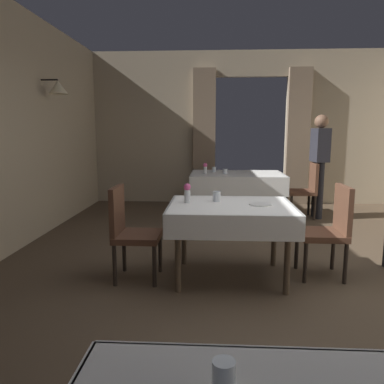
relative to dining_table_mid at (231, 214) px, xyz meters
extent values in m
plane|color=#4C3D2D|center=(0.56, -0.16, -0.66)|extent=(10.08, 10.08, 0.00)
cylinder|color=black|center=(-2.46, 1.64, 1.50)|extent=(0.24, 0.02, 0.02)
cone|color=beige|center=(-2.34, 1.64, 1.40)|extent=(0.26, 0.26, 0.18)
cube|color=tan|center=(-1.39, 4.04, 0.84)|extent=(2.50, 0.12, 3.00)
cube|color=tan|center=(2.51, 4.04, 0.84)|extent=(2.50, 0.12, 3.00)
cube|color=tan|center=(0.56, 4.04, 2.09)|extent=(1.40, 0.12, 0.50)
cube|color=#7F6B56|center=(-0.36, 3.90, 0.67)|extent=(0.44, 0.14, 2.65)
cube|color=#7F6B56|center=(1.48, 3.90, 0.67)|extent=(0.44, 0.14, 2.65)
cylinder|color=#4C3D2D|center=(-0.49, -0.37, -0.30)|extent=(0.06, 0.06, 0.71)
cylinder|color=#4C3D2D|center=(0.49, -0.37, -0.30)|extent=(0.06, 0.06, 0.71)
cylinder|color=#4C3D2D|center=(-0.49, 0.37, -0.30)|extent=(0.06, 0.06, 0.71)
cylinder|color=#4C3D2D|center=(0.49, 0.37, -0.30)|extent=(0.06, 0.06, 0.71)
cube|color=#4C3D2D|center=(0.00, 0.00, 0.07)|extent=(1.14, 0.89, 0.03)
cube|color=white|center=(0.00, 0.00, 0.09)|extent=(1.20, 0.95, 0.01)
cube|color=white|center=(0.00, -0.48, -0.02)|extent=(1.20, 0.02, 0.22)
cube|color=white|center=(0.00, 0.48, -0.02)|extent=(1.20, 0.02, 0.22)
cube|color=white|center=(-0.60, 0.00, -0.02)|extent=(0.02, 0.95, 0.22)
cube|color=white|center=(0.60, 0.00, -0.02)|extent=(0.02, 0.95, 0.22)
cylinder|color=#4C3D2D|center=(-0.43, 2.28, -0.30)|extent=(0.06, 0.06, 0.71)
cylinder|color=#4C3D2D|center=(0.89, 2.28, -0.30)|extent=(0.06, 0.06, 0.71)
cylinder|color=#4C3D2D|center=(-0.43, 3.12, -0.30)|extent=(0.06, 0.06, 0.71)
cylinder|color=#4C3D2D|center=(0.89, 3.12, -0.30)|extent=(0.06, 0.06, 0.71)
cube|color=#4C3D2D|center=(0.23, 2.70, 0.07)|extent=(1.48, 1.00, 0.03)
cube|color=white|center=(0.23, 2.70, 0.09)|extent=(1.54, 1.06, 0.01)
cube|color=white|center=(0.23, 2.17, -0.06)|extent=(1.54, 0.02, 0.31)
cube|color=white|center=(0.23, 3.23, -0.06)|extent=(1.54, 0.02, 0.31)
cube|color=white|center=(-0.54, 2.70, -0.06)|extent=(0.02, 1.06, 0.31)
cube|color=white|center=(1.00, 2.70, -0.06)|extent=(0.02, 1.06, 0.31)
cylinder|color=black|center=(-0.72, 0.11, -0.45)|extent=(0.04, 0.04, 0.42)
cylinder|color=black|center=(-0.72, -0.27, -0.45)|extent=(0.04, 0.04, 0.42)
cylinder|color=black|center=(-1.10, 0.11, -0.45)|extent=(0.04, 0.04, 0.42)
cylinder|color=black|center=(-1.10, -0.27, -0.45)|extent=(0.04, 0.04, 0.42)
cube|color=#513323|center=(-0.91, -0.08, -0.22)|extent=(0.44, 0.44, 0.06)
cube|color=#513323|center=(-1.11, -0.08, 0.03)|extent=(0.05, 0.42, 0.48)
cylinder|color=black|center=(0.72, -0.09, -0.45)|extent=(0.04, 0.04, 0.42)
cylinder|color=black|center=(0.72, 0.29, -0.45)|extent=(0.04, 0.04, 0.42)
cylinder|color=black|center=(1.10, -0.09, -0.45)|extent=(0.04, 0.04, 0.42)
cylinder|color=black|center=(1.10, 0.29, -0.45)|extent=(0.04, 0.04, 0.42)
cube|color=#513323|center=(0.91, 0.10, -0.22)|extent=(0.44, 0.44, 0.06)
cube|color=#513323|center=(1.11, 0.10, 0.03)|extent=(0.05, 0.42, 0.48)
cylinder|color=black|center=(1.12, 2.51, -0.45)|extent=(0.04, 0.04, 0.42)
cylinder|color=black|center=(1.12, 2.89, -0.45)|extent=(0.04, 0.04, 0.42)
cylinder|color=black|center=(1.50, 2.51, -0.45)|extent=(0.04, 0.04, 0.42)
cylinder|color=black|center=(1.50, 2.89, -0.45)|extent=(0.04, 0.04, 0.42)
cube|color=#513323|center=(1.31, 2.70, -0.22)|extent=(0.44, 0.44, 0.06)
cube|color=#513323|center=(1.51, 2.70, 0.03)|extent=(0.05, 0.42, 0.48)
cylinder|color=silver|center=(-0.14, -2.66, 0.14)|extent=(0.07, 0.07, 0.10)
cylinder|color=silver|center=(-0.43, 0.07, 0.16)|extent=(0.06, 0.06, 0.13)
sphere|color=#D84C8C|center=(-0.43, 0.07, 0.25)|extent=(0.07, 0.07, 0.07)
cylinder|color=white|center=(0.28, 0.00, 0.10)|extent=(0.22, 0.22, 0.01)
cylinder|color=silver|center=(-0.14, 0.15, 0.14)|extent=(0.08, 0.08, 0.10)
cylinder|color=silver|center=(-0.31, 2.62, 0.15)|extent=(0.06, 0.06, 0.11)
sphere|color=#D84C8C|center=(-0.31, 2.62, 0.23)|extent=(0.07, 0.07, 0.07)
cylinder|color=silver|center=(-0.16, 2.85, 0.14)|extent=(0.07, 0.07, 0.09)
cylinder|color=silver|center=(0.02, 2.58, 0.13)|extent=(0.08, 0.08, 0.08)
cylinder|color=black|center=(1.58, 2.80, -0.18)|extent=(0.12, 0.12, 0.95)
cylinder|color=black|center=(1.60, 2.62, -0.18)|extent=(0.12, 0.12, 0.95)
cube|color=#26262D|center=(1.59, 2.71, 0.57)|extent=(0.25, 0.38, 0.55)
sphere|color=brown|center=(1.59, 2.71, 0.95)|extent=(0.22, 0.22, 0.22)
camera|label=1|loc=(-0.18, -3.58, 0.81)|focal=34.81mm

